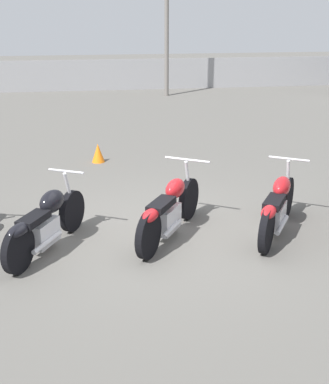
{
  "coord_description": "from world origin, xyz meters",
  "views": [
    {
      "loc": [
        -1.11,
        -7.51,
        3.36
      ],
      "look_at": [
        0.0,
        0.02,
        0.65
      ],
      "focal_mm": 50.0,
      "sensor_mm": 36.0,
      "label": 1
    }
  ],
  "objects_px": {
    "motorcycle_slot_1": "(45,222)",
    "traffic_cone_near": "(98,153)",
    "motorcycle_slot_3": "(278,207)",
    "motorcycle_slot_2": "(169,210)"
  },
  "relations": [
    {
      "from": "motorcycle_slot_3",
      "to": "traffic_cone_near",
      "type": "distance_m",
      "value": 5.05
    },
    {
      "from": "motorcycle_slot_1",
      "to": "traffic_cone_near",
      "type": "height_order",
      "value": "motorcycle_slot_1"
    },
    {
      "from": "motorcycle_slot_2",
      "to": "motorcycle_slot_3",
      "type": "distance_m",
      "value": 1.65
    },
    {
      "from": "motorcycle_slot_1",
      "to": "motorcycle_slot_3",
      "type": "distance_m",
      "value": 3.45
    },
    {
      "from": "motorcycle_slot_2",
      "to": "traffic_cone_near",
      "type": "height_order",
      "value": "motorcycle_slot_2"
    },
    {
      "from": "motorcycle_slot_2",
      "to": "motorcycle_slot_3",
      "type": "bearing_deg",
      "value": 28.15
    },
    {
      "from": "traffic_cone_near",
      "to": "motorcycle_slot_1",
      "type": "bearing_deg",
      "value": -100.95
    },
    {
      "from": "motorcycle_slot_1",
      "to": "motorcycle_slot_2",
      "type": "height_order",
      "value": "motorcycle_slot_2"
    },
    {
      "from": "motorcycle_slot_1",
      "to": "traffic_cone_near",
      "type": "distance_m",
      "value": 4.52
    },
    {
      "from": "motorcycle_slot_3",
      "to": "traffic_cone_near",
      "type": "bearing_deg",
      "value": 152.22
    }
  ]
}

